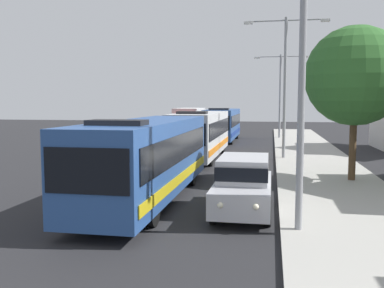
# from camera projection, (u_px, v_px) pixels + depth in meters

# --- Properties ---
(bus_lead) EXTENTS (2.58, 11.26, 3.21)m
(bus_lead) POSITION_uv_depth(u_px,v_px,m) (149.00, 156.00, 16.38)
(bus_lead) COLOR #284C8C
(bus_lead) RESTS_ON ground_plane
(bus_second_in_line) EXTENTS (2.58, 10.86, 3.21)m
(bus_second_in_line) POSITION_uv_depth(u_px,v_px,m) (201.00, 133.00, 28.44)
(bus_second_in_line) COLOR silver
(bus_second_in_line) RESTS_ON ground_plane
(bus_middle) EXTENTS (2.58, 10.52, 3.21)m
(bus_middle) POSITION_uv_depth(u_px,v_px,m) (223.00, 124.00, 41.11)
(bus_middle) COLOR #284C8C
(bus_middle) RESTS_ON ground_plane
(white_suv) EXTENTS (1.86, 4.72, 1.90)m
(white_suv) POSITION_uv_depth(u_px,v_px,m) (243.00, 183.00, 14.50)
(white_suv) COLOR #B7B7BC
(white_suv) RESTS_ON ground_plane
(box_truck_oncoming) EXTENTS (2.35, 7.31, 3.15)m
(box_truck_oncoming) POSITION_uv_depth(u_px,v_px,m) (188.00, 123.00, 41.28)
(box_truck_oncoming) COLOR maroon
(box_truck_oncoming) RESTS_ON ground_plane
(streetlamp_near) EXTENTS (6.10, 0.28, 7.93)m
(streetlamp_near) POSITION_uv_depth(u_px,v_px,m) (303.00, 54.00, 11.70)
(streetlamp_near) COLOR gray
(streetlamp_near) RESTS_ON sidewalk
(streetlamp_mid) EXTENTS (5.31, 0.28, 8.94)m
(streetlamp_mid) POSITION_uv_depth(u_px,v_px,m) (285.00, 74.00, 27.40)
(streetlamp_mid) COLOR gray
(streetlamp_mid) RESTS_ON sidewalk
(streetlamp_far) EXTENTS (5.27, 0.28, 8.33)m
(streetlamp_far) POSITION_uv_depth(u_px,v_px,m) (280.00, 88.00, 43.17)
(streetlamp_far) COLOR gray
(streetlamp_far) RESTS_ON sidewalk
(roadside_tree) EXTENTS (4.53, 4.53, 7.04)m
(roadside_tree) POSITION_uv_depth(u_px,v_px,m) (355.00, 76.00, 19.46)
(roadside_tree) COLOR #4C3823
(roadside_tree) RESTS_ON sidewalk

